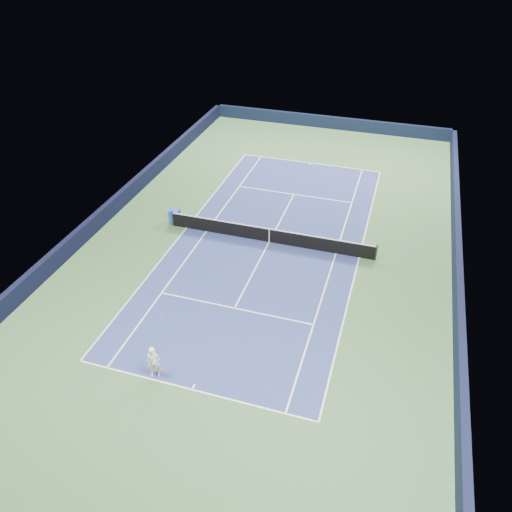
% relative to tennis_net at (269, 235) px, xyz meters
% --- Properties ---
extents(ground, '(40.00, 40.00, 0.00)m').
position_rel_tennis_net_xyz_m(ground, '(0.00, 0.00, -0.50)').
color(ground, '#355B31').
rests_on(ground, ground).
extents(wall_far, '(22.00, 0.35, 1.10)m').
position_rel_tennis_net_xyz_m(wall_far, '(0.00, 19.82, 0.05)').
color(wall_far, black).
rests_on(wall_far, ground).
extents(wall_right, '(0.35, 40.00, 1.10)m').
position_rel_tennis_net_xyz_m(wall_right, '(10.82, 0.00, 0.05)').
color(wall_right, black).
rests_on(wall_right, ground).
extents(wall_left, '(0.35, 40.00, 1.10)m').
position_rel_tennis_net_xyz_m(wall_left, '(-10.82, 0.00, 0.05)').
color(wall_left, black).
rests_on(wall_left, ground).
extents(court_surface, '(10.97, 23.77, 0.01)m').
position_rel_tennis_net_xyz_m(court_surface, '(0.00, 0.00, -0.50)').
color(court_surface, navy).
rests_on(court_surface, ground).
extents(baseline_far, '(10.97, 0.08, 0.00)m').
position_rel_tennis_net_xyz_m(baseline_far, '(0.00, 11.88, -0.50)').
color(baseline_far, white).
rests_on(baseline_far, ground).
extents(baseline_near, '(10.97, 0.08, 0.00)m').
position_rel_tennis_net_xyz_m(baseline_near, '(0.00, -11.88, -0.50)').
color(baseline_near, white).
rests_on(baseline_near, ground).
extents(sideline_doubles_right, '(0.08, 23.77, 0.00)m').
position_rel_tennis_net_xyz_m(sideline_doubles_right, '(5.49, 0.00, -0.50)').
color(sideline_doubles_right, white).
rests_on(sideline_doubles_right, ground).
extents(sideline_doubles_left, '(0.08, 23.77, 0.00)m').
position_rel_tennis_net_xyz_m(sideline_doubles_left, '(-5.49, 0.00, -0.50)').
color(sideline_doubles_left, white).
rests_on(sideline_doubles_left, ground).
extents(sideline_singles_right, '(0.08, 23.77, 0.00)m').
position_rel_tennis_net_xyz_m(sideline_singles_right, '(4.12, 0.00, -0.50)').
color(sideline_singles_right, white).
rests_on(sideline_singles_right, ground).
extents(sideline_singles_left, '(0.08, 23.77, 0.00)m').
position_rel_tennis_net_xyz_m(sideline_singles_left, '(-4.12, 0.00, -0.50)').
color(sideline_singles_left, white).
rests_on(sideline_singles_left, ground).
extents(service_line_far, '(8.23, 0.08, 0.00)m').
position_rel_tennis_net_xyz_m(service_line_far, '(0.00, 6.40, -0.50)').
color(service_line_far, white).
rests_on(service_line_far, ground).
extents(service_line_near, '(8.23, 0.08, 0.00)m').
position_rel_tennis_net_xyz_m(service_line_near, '(0.00, -6.40, -0.50)').
color(service_line_near, white).
rests_on(service_line_near, ground).
extents(center_service_line, '(0.08, 12.80, 0.00)m').
position_rel_tennis_net_xyz_m(center_service_line, '(0.00, 0.00, -0.50)').
color(center_service_line, white).
rests_on(center_service_line, ground).
extents(center_mark_far, '(0.08, 0.30, 0.00)m').
position_rel_tennis_net_xyz_m(center_mark_far, '(0.00, 11.73, -0.50)').
color(center_mark_far, white).
rests_on(center_mark_far, ground).
extents(center_mark_near, '(0.08, 0.30, 0.00)m').
position_rel_tennis_net_xyz_m(center_mark_near, '(0.00, -11.73, -0.50)').
color(center_mark_near, white).
rests_on(center_mark_near, ground).
extents(tennis_net, '(12.90, 0.10, 1.07)m').
position_rel_tennis_net_xyz_m(tennis_net, '(0.00, 0.00, 0.00)').
color(tennis_net, black).
rests_on(tennis_net, ground).
extents(sponsor_cube, '(0.66, 0.59, 1.00)m').
position_rel_tennis_net_xyz_m(sponsor_cube, '(-6.40, 0.29, -0.00)').
color(sponsor_cube, blue).
rests_on(sponsor_cube, ground).
extents(tennis_player, '(0.80, 1.31, 2.73)m').
position_rel_tennis_net_xyz_m(tennis_player, '(-1.84, -11.61, 0.30)').
color(tennis_player, white).
rests_on(tennis_player, ground).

